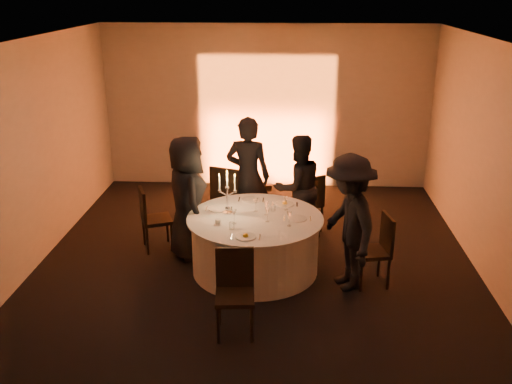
# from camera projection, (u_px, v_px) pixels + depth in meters

# --- Properties ---
(floor) EXTENTS (7.00, 7.00, 0.00)m
(floor) POSITION_uv_depth(u_px,v_px,m) (255.00, 269.00, 7.74)
(floor) COLOR black
(floor) RESTS_ON ground
(ceiling) EXTENTS (7.00, 7.00, 0.00)m
(ceiling) POSITION_uv_depth(u_px,v_px,m) (255.00, 43.00, 6.70)
(ceiling) COLOR silver
(ceiling) RESTS_ON wall_back
(wall_back) EXTENTS (7.00, 0.00, 7.00)m
(wall_back) POSITION_uv_depth(u_px,v_px,m) (267.00, 107.00, 10.50)
(wall_back) COLOR beige
(wall_back) RESTS_ON floor
(wall_front) EXTENTS (7.00, 0.00, 7.00)m
(wall_front) POSITION_uv_depth(u_px,v_px,m) (224.00, 315.00, 3.94)
(wall_front) COLOR beige
(wall_front) RESTS_ON floor
(wall_left) EXTENTS (0.00, 7.00, 7.00)m
(wall_left) POSITION_uv_depth(u_px,v_px,m) (25.00, 160.00, 7.39)
(wall_left) COLOR beige
(wall_left) RESTS_ON floor
(wall_right) EXTENTS (0.00, 7.00, 7.00)m
(wall_right) POSITION_uv_depth(u_px,v_px,m) (497.00, 169.00, 7.05)
(wall_right) COLOR beige
(wall_right) RESTS_ON floor
(uplighter_fixture) EXTENTS (0.25, 0.12, 0.10)m
(uplighter_fixture) POSITION_uv_depth(u_px,v_px,m) (266.00, 187.00, 10.72)
(uplighter_fixture) COLOR black
(uplighter_fixture) RESTS_ON floor
(banquet_table) EXTENTS (1.80, 1.80, 0.77)m
(banquet_table) POSITION_uv_depth(u_px,v_px,m) (255.00, 244.00, 7.61)
(banquet_table) COLOR black
(banquet_table) RESTS_ON floor
(chair_left) EXTENTS (0.53, 0.53, 0.93)m
(chair_left) POSITION_uv_depth(u_px,v_px,m) (151.00, 216.00, 8.17)
(chair_left) COLOR black
(chair_left) RESTS_ON floor
(chair_back_left) EXTENTS (0.59, 0.59, 1.07)m
(chair_back_left) POSITION_uv_depth(u_px,v_px,m) (228.00, 194.00, 8.75)
(chair_back_left) COLOR black
(chair_back_left) RESTS_ON floor
(chair_back_right) EXTENTS (0.55, 0.55, 0.93)m
(chair_back_right) POSITION_uv_depth(u_px,v_px,m) (309.00, 200.00, 8.76)
(chair_back_right) COLOR black
(chair_back_right) RESTS_ON floor
(chair_right) EXTENTS (0.48, 0.48, 0.94)m
(chair_right) POSITION_uv_depth(u_px,v_px,m) (378.00, 246.00, 7.21)
(chair_right) COLOR black
(chair_right) RESTS_ON floor
(chair_front) EXTENTS (0.45, 0.45, 0.96)m
(chair_front) POSITION_uv_depth(u_px,v_px,m) (235.00, 287.00, 6.23)
(chair_front) COLOR black
(chair_front) RESTS_ON floor
(guest_left) EXTENTS (0.84, 1.00, 1.74)m
(guest_left) POSITION_uv_depth(u_px,v_px,m) (187.00, 198.00, 7.86)
(guest_left) COLOR black
(guest_left) RESTS_ON floor
(guest_back_left) EXTENTS (0.73, 0.53, 1.84)m
(guest_back_left) POSITION_uv_depth(u_px,v_px,m) (248.00, 176.00, 8.59)
(guest_back_left) COLOR black
(guest_back_left) RESTS_ON floor
(guest_back_right) EXTENTS (0.97, 0.90, 1.61)m
(guest_back_right) POSITION_uv_depth(u_px,v_px,m) (298.00, 187.00, 8.46)
(guest_back_right) COLOR black
(guest_back_right) RESTS_ON floor
(guest_right) EXTENTS (0.95, 1.27, 1.75)m
(guest_right) POSITION_uv_depth(u_px,v_px,m) (349.00, 223.00, 7.04)
(guest_right) COLOR black
(guest_right) RESTS_ON floor
(plate_left) EXTENTS (0.36, 0.28, 0.01)m
(plate_left) POSITION_uv_depth(u_px,v_px,m) (219.00, 209.00, 7.74)
(plate_left) COLOR white
(plate_left) RESTS_ON banquet_table
(plate_back_left) EXTENTS (0.36, 0.27, 0.01)m
(plate_back_left) POSITION_uv_depth(u_px,v_px,m) (251.00, 200.00, 8.07)
(plate_back_left) COLOR white
(plate_back_left) RESTS_ON banquet_table
(plate_back_right) EXTENTS (0.35, 0.26, 0.08)m
(plate_back_right) POSITION_uv_depth(u_px,v_px,m) (285.00, 203.00, 7.89)
(plate_back_right) COLOR white
(plate_back_right) RESTS_ON banquet_table
(plate_right) EXTENTS (0.36, 0.25, 0.01)m
(plate_right) POSITION_uv_depth(u_px,v_px,m) (297.00, 219.00, 7.42)
(plate_right) COLOR white
(plate_right) RESTS_ON banquet_table
(plate_front) EXTENTS (0.35, 0.25, 0.08)m
(plate_front) POSITION_uv_depth(u_px,v_px,m) (246.00, 236.00, 6.88)
(plate_front) COLOR white
(plate_front) RESTS_ON banquet_table
(coffee_cup) EXTENTS (0.11, 0.11, 0.07)m
(coffee_cup) POSITION_uv_depth(u_px,v_px,m) (218.00, 222.00, 7.25)
(coffee_cup) COLOR white
(coffee_cup) RESTS_ON banquet_table
(candelabra) EXTENTS (0.26, 0.12, 0.61)m
(candelabra) POSITION_uv_depth(u_px,v_px,m) (227.00, 198.00, 7.53)
(candelabra) COLOR silver
(candelabra) RESTS_ON banquet_table
(wine_glass_a) EXTENTS (0.07, 0.07, 0.19)m
(wine_glass_a) POSITION_uv_depth(u_px,v_px,m) (266.00, 205.00, 7.51)
(wine_glass_a) COLOR white
(wine_glass_a) RESTS_ON banquet_table
(wine_glass_b) EXTENTS (0.07, 0.07, 0.19)m
(wine_glass_b) POSITION_uv_depth(u_px,v_px,m) (286.00, 200.00, 7.67)
(wine_glass_b) COLOR white
(wine_glass_b) RESTS_ON banquet_table
(wine_glass_c) EXTENTS (0.07, 0.07, 0.19)m
(wine_glass_c) POSITION_uv_depth(u_px,v_px,m) (289.00, 216.00, 7.16)
(wine_glass_c) COLOR white
(wine_glass_c) RESTS_ON banquet_table
(wine_glass_d) EXTENTS (0.07, 0.07, 0.19)m
(wine_glass_d) POSITION_uv_depth(u_px,v_px,m) (256.00, 202.00, 7.62)
(wine_glass_d) COLOR white
(wine_glass_d) RESTS_ON banquet_table
(wine_glass_e) EXTENTS (0.07, 0.07, 0.19)m
(wine_glass_e) POSITION_uv_depth(u_px,v_px,m) (234.00, 214.00, 7.23)
(wine_glass_e) COLOR white
(wine_glass_e) RESTS_ON banquet_table
(wine_glass_f) EXTENTS (0.07, 0.07, 0.19)m
(wine_glass_f) POSITION_uv_depth(u_px,v_px,m) (267.00, 212.00, 7.29)
(wine_glass_f) COLOR white
(wine_glass_f) RESTS_ON banquet_table
(tumbler_a) EXTENTS (0.07, 0.07, 0.09)m
(tumbler_a) POSITION_uv_depth(u_px,v_px,m) (273.00, 208.00, 7.66)
(tumbler_a) COLOR white
(tumbler_a) RESTS_ON banquet_table
(tumbler_b) EXTENTS (0.07, 0.07, 0.09)m
(tumbler_b) POSITION_uv_depth(u_px,v_px,m) (232.00, 226.00, 7.10)
(tumbler_b) COLOR white
(tumbler_b) RESTS_ON banquet_table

